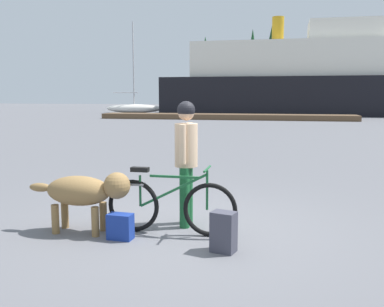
# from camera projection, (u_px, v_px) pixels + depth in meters

# --- Properties ---
(ground_plane) EXTENTS (160.00, 160.00, 0.00)m
(ground_plane) POSITION_uv_depth(u_px,v_px,m) (185.00, 228.00, 6.03)
(ground_plane) COLOR slate
(bicycle) EXTENTS (1.77, 0.44, 0.91)m
(bicycle) POSITION_uv_depth(u_px,v_px,m) (170.00, 205.00, 5.73)
(bicycle) COLOR black
(bicycle) RESTS_ON ground_plane
(person_cyclist) EXTENTS (0.32, 0.53, 1.76)m
(person_cyclist) POSITION_uv_depth(u_px,v_px,m) (186.00, 151.00, 6.02)
(person_cyclist) COLOR #19592D
(person_cyclist) RESTS_ON ground_plane
(dog) EXTENTS (1.45, 0.47, 0.84)m
(dog) POSITION_uv_depth(u_px,v_px,m) (85.00, 192.00, 5.77)
(dog) COLOR olive
(dog) RESTS_ON ground_plane
(backpack) EXTENTS (0.32, 0.27, 0.48)m
(backpack) POSITION_uv_depth(u_px,v_px,m) (224.00, 232.00, 5.09)
(backpack) COLOR #3F3F4C
(backpack) RESTS_ON ground_plane
(handbag_pannier) EXTENTS (0.33, 0.20, 0.33)m
(handbag_pannier) POSITION_uv_depth(u_px,v_px,m) (120.00, 227.00, 5.55)
(handbag_pannier) COLOR navy
(handbag_pannier) RESTS_ON ground_plane
(dock_pier) EXTENTS (19.34, 2.35, 0.40)m
(dock_pier) POSITION_uv_depth(u_px,v_px,m) (226.00, 117.00, 33.14)
(dock_pier) COLOR brown
(dock_pier) RESTS_ON ground_plane
(ferry_boat) EXTENTS (27.72, 7.52, 9.07)m
(ferry_boat) POSITION_uv_depth(u_px,v_px,m) (314.00, 80.00, 40.27)
(ferry_boat) COLOR black
(ferry_boat) RESTS_ON ground_plane
(sailboat_moored) EXTENTS (6.10, 1.71, 9.24)m
(sailboat_moored) POSITION_uv_depth(u_px,v_px,m) (134.00, 108.00, 45.04)
(sailboat_moored) COLOR silver
(sailboat_moored) RESTS_ON ground_plane
(pine_tree_far_left) EXTENTS (2.96, 2.96, 9.79)m
(pine_tree_far_left) POSITION_uv_depth(u_px,v_px,m) (205.00, 61.00, 59.69)
(pine_tree_far_left) COLOR #4C331E
(pine_tree_far_left) RESTS_ON ground_plane
(pine_tree_center) EXTENTS (3.40, 3.40, 11.17)m
(pine_tree_center) POSITION_uv_depth(u_px,v_px,m) (272.00, 57.00, 56.33)
(pine_tree_center) COLOR #4C331E
(pine_tree_center) RESTS_ON ground_plane
(pine_tree_mid_back) EXTENTS (2.82, 2.82, 11.24)m
(pine_tree_mid_back) POSITION_uv_depth(u_px,v_px,m) (252.00, 60.00, 62.29)
(pine_tree_mid_back) COLOR #4C331E
(pine_tree_mid_back) RESTS_ON ground_plane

